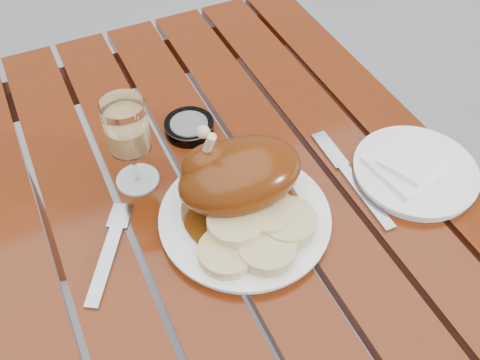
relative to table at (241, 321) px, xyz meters
name	(u,v)px	position (x,y,z in m)	size (l,w,h in m)	color
table	(241,321)	(0.00, 0.00, 0.00)	(0.80, 1.20, 0.75)	#66290C
dinner_plate	(245,219)	(0.00, -0.02, 0.38)	(0.27, 0.27, 0.02)	white
roast_duck	(236,175)	(0.00, 0.02, 0.45)	(0.20, 0.19, 0.14)	#502509
bread_dumplings	(257,231)	(0.00, -0.06, 0.41)	(0.19, 0.14, 0.04)	tan
wine_glass	(130,145)	(-0.13, 0.14, 0.46)	(0.07, 0.07, 0.17)	#E2B366
side_plate	(415,172)	(0.30, -0.05, 0.38)	(0.21, 0.21, 0.02)	white
napkin	(409,164)	(0.29, -0.04, 0.40)	(0.12, 0.11, 0.01)	white
ashtray	(189,127)	(0.00, 0.22, 0.39)	(0.09, 0.09, 0.02)	#B2B7BC
fork	(107,257)	(-0.22, 0.01, 0.38)	(0.02, 0.17, 0.01)	gray
knife	(357,185)	(0.20, -0.03, 0.38)	(0.02, 0.20, 0.01)	gray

